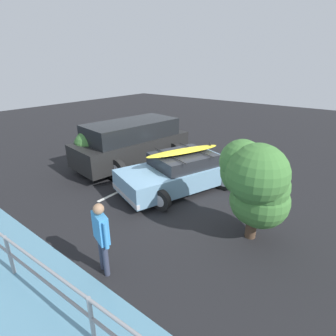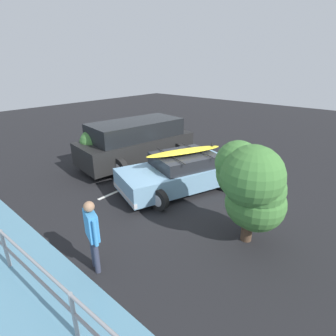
% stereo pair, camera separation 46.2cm
% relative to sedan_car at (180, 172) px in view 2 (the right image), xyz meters
% --- Properties ---
extents(ground_plane, '(44.00, 44.00, 0.02)m').
position_rel_sedan_car_xyz_m(ground_plane, '(-0.23, 0.22, -0.62)').
color(ground_plane, black).
rests_on(ground_plane, ground).
extents(parking_stripe, '(0.12, 4.68, 0.00)m').
position_rel_sedan_car_xyz_m(parking_stripe, '(1.46, 0.03, -0.61)').
color(parking_stripe, silver).
rests_on(parking_stripe, ground).
extents(sedan_car, '(3.23, 4.47, 1.53)m').
position_rel_sedan_car_xyz_m(sedan_car, '(0.00, 0.00, 0.00)').
color(sedan_car, '#729EBC').
rests_on(sedan_car, ground).
extents(suv_car, '(3.23, 5.20, 1.86)m').
position_rel_sedan_car_xyz_m(suv_car, '(2.91, -0.69, 0.36)').
color(suv_car, black).
rests_on(suv_car, ground).
extents(person_bystander, '(0.60, 0.32, 1.62)m').
position_rel_sedan_car_xyz_m(person_bystander, '(-1.06, 4.16, 0.36)').
color(person_bystander, '#33384C').
rests_on(person_bystander, ground).
extents(railing_fence, '(10.08, 0.52, 0.91)m').
position_rel_sedan_car_xyz_m(railing_fence, '(0.42, 5.35, 0.02)').
color(railing_fence, gray).
rests_on(railing_fence, ground).
extents(bush_near_left, '(1.75, 1.60, 2.46)m').
position_rel_sedan_car_xyz_m(bush_near_left, '(-2.95, 1.14, 0.85)').
color(bush_near_left, '#4C3828').
rests_on(bush_near_left, ground).
extents(bush_near_right, '(1.55, 1.74, 1.82)m').
position_rel_sedan_car_xyz_m(bush_near_right, '(3.94, 0.56, 0.38)').
color(bush_near_right, '#4C3828').
rests_on(bush_near_right, ground).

